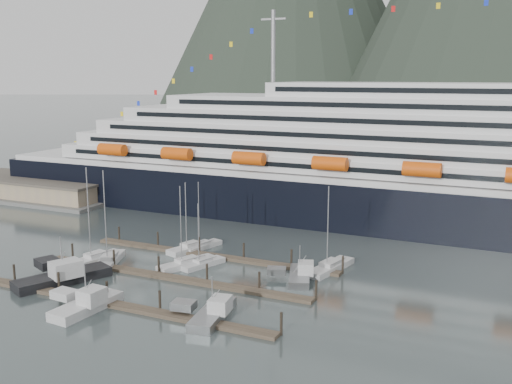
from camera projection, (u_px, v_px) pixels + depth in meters
ground at (188, 290)px, 90.40m from camera, size 1600.00×1600.00×0.00m
cruise_ship at (449, 172)px, 124.46m from camera, size 210.00×30.40×50.30m
warehouse at (37, 190)px, 157.24m from camera, size 46.00×20.00×5.80m
dock_near at (120, 305)px, 83.55m from camera, size 48.18×2.28×3.20m
dock_mid at (171, 277)px, 95.11m from camera, size 48.18×2.28×3.20m
dock_far at (211, 255)px, 106.66m from camera, size 48.18×2.28×3.20m
sailboat_a at (96, 260)px, 103.57m from camera, size 5.05×10.66×17.29m
sailboat_b at (109, 261)px, 102.80m from camera, size 6.67×11.03×16.92m
sailboat_c at (203, 264)px, 101.38m from camera, size 4.93×8.73×11.38m
sailboat_d at (187, 264)px, 101.32m from camera, size 6.57×11.17×14.44m
sailboat_e at (203, 246)px, 111.85m from camera, size 4.15×8.92×13.11m
sailboat_f at (191, 249)px, 110.26m from camera, size 5.41×9.95×13.47m
sailboat_g at (330, 268)px, 99.20m from camera, size 5.17×11.81×14.93m
trawler_a at (62, 276)px, 93.31m from camera, size 12.52×15.26×8.23m
trawler_b at (86, 304)px, 82.21m from camera, size 8.56×11.22×7.13m
trawler_d at (212, 313)px, 79.48m from camera, size 8.35×11.21×6.42m
trawler_e at (299, 275)px, 94.47m from camera, size 8.28×10.10×6.20m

